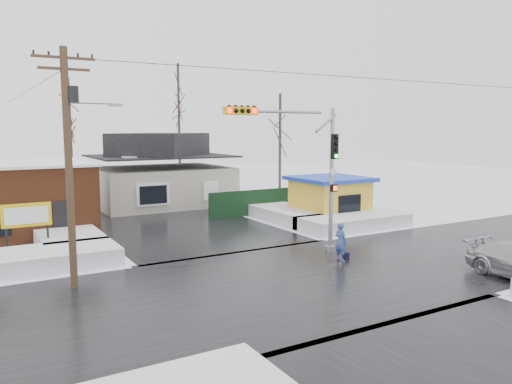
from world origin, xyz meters
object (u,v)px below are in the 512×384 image
marquee_sign (26,217)px  pedestrian (341,242)px  utility_pole (70,154)px  traffic_signal (306,161)px  kiosk (330,198)px

marquee_sign → pedestrian: size_ratio=1.43×
utility_pole → pedestrian: utility_pole is taller
marquee_sign → pedestrian: (12.29, -8.15, -1.03)m
traffic_signal → utility_pole: (-10.36, 0.53, 0.57)m
utility_pole → traffic_signal: bearing=-2.9°
traffic_signal → utility_pole: bearing=177.1°
pedestrian → utility_pole: bearing=70.1°
kiosk → pedestrian: 10.66m
traffic_signal → kiosk: (7.07, 7.03, -3.08)m
traffic_signal → kiosk: bearing=44.8°
utility_pole → kiosk: bearing=20.4°
traffic_signal → marquee_sign: bearing=150.3°
pedestrian → marquee_sign: bearing=47.4°
kiosk → pedestrian: bearing=-125.7°
marquee_sign → kiosk: (18.50, 0.50, -0.46)m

